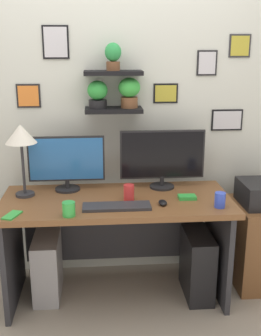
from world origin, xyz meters
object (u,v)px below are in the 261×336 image
Objects in this scene: monitor_right at (162,157)px; computer_tower_right at (197,264)px; cell_phone at (12,215)px; desk at (116,224)px; scissors_tray at (187,197)px; computer_tower_left at (47,266)px; monitor_left at (67,162)px; coffee_mug at (69,209)px; water_cup at (129,193)px; desk_lamp at (21,138)px; computer_mouse at (163,203)px; keyboard at (117,206)px; pen_cup at (220,200)px.

monitor_right is 0.81m from computer_tower_right.
desk is at bearing 44.85° from cell_phone.
scissors_tray is (0.14, -0.26, -0.22)m from monitor_right.
monitor_left is at bearing 46.16° from computer_tower_left.
computer_tower_right is at bearing 15.75° from coffee_mug.
water_cup is at bearing -30.75° from monitor_left.
computer_mouse is at bearing -15.08° from desk_lamp.
water_cup is (0.09, 0.13, 0.05)m from keyboard.
desk_lamp is at bearing 165.91° from pen_cup.
monitor_right is 0.84m from coffee_mug.
monitor_right is at bearing 82.33° from computer_mouse.
keyboard is (-0.35, -0.39, -0.22)m from monitor_right.
desk is 0.76m from pen_cup.
keyboard is at bearing -48.79° from monitor_left.
scissors_tray is (-0.18, 0.17, -0.04)m from pen_cup.
monitor_left reaches higher than coffee_mug.
monitor_right is 0.56m from pen_cup.
monitor_right is 1.22× the size of desk_lamp.
desk is 0.66m from computer_tower_right.
desk_lamp reaches higher than computer_tower_right.
scissors_tray is (0.79, 0.24, -0.03)m from coffee_mug.
keyboard is 0.80m from desk_lamp.
computer_mouse is 0.98m from computer_tower_left.
monitor_right reaches higher than computer_tower_left.
computer_mouse is 0.24m from water_cup.
monitor_right is at bearing 44.04° from water_cup.
computer_mouse is 0.62m from coffee_mug.
computer_mouse is (0.64, -0.35, -0.19)m from monitor_left.
monitor_left reaches higher than pen_cup.
monitor_left is 0.52m from coffee_mug.
scissors_tray is 0.25× the size of computer_tower_right.
keyboard is 4.89× the size of computer_mouse.
monitor_left reaches higher than scissors_tray.
coffee_mug is 0.97m from pen_cup.
pen_cup is (0.67, -0.04, 0.04)m from keyboard.
desk_lamp is 5.03× the size of pen_cup.
monitor_right is 4.38× the size of cell_phone.
water_cup reaches higher than computer_tower_right.
monitor_right is 1.13m from cell_phone.
pen_cup is (0.96, 0.07, 0.01)m from coffee_mug.
computer_tower_left is (-0.50, -0.00, -0.31)m from desk.
monitor_right is 1.29× the size of computer_tower_right.
monitor_right is 5.58× the size of water_cup.
keyboard is 4.00× the size of water_cup.
desk_lamp is at bearing 168.12° from water_cup.
coffee_mug is 0.82× the size of water_cup.
monitor_left is at bearing 162.70° from scissors_tray.
coffee_mug is (-0.60, -0.14, 0.03)m from computer_mouse.
pen_cup reaches higher than computer_mouse.
desk is 2.90× the size of monitor_left.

